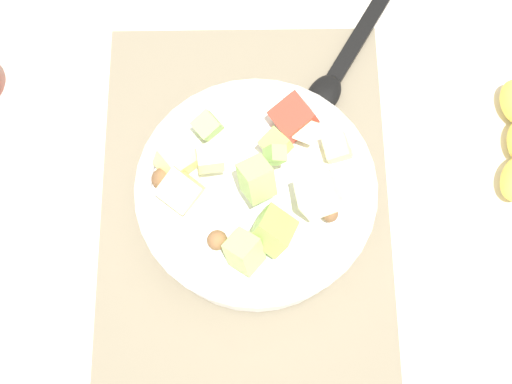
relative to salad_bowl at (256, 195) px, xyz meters
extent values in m
plane|color=silver|center=(0.02, 0.01, -0.05)|extent=(2.40, 2.40, 0.00)
cube|color=#756B56|center=(0.02, 0.01, -0.05)|extent=(0.42, 0.31, 0.01)
cylinder|color=white|center=(0.00, 0.00, -0.01)|extent=(0.23, 0.23, 0.06)
torus|color=white|center=(0.00, 0.00, 0.02)|extent=(0.24, 0.24, 0.02)
sphere|color=brown|center=(-0.03, -0.07, 0.03)|extent=(0.02, 0.02, 0.02)
cube|color=#9EC656|center=(0.03, -0.02, 0.05)|extent=(0.03, 0.04, 0.03)
cube|color=#A3CC6B|center=(-0.01, 0.00, 0.07)|extent=(0.05, 0.04, 0.04)
cube|color=beige|center=(0.05, -0.05, 0.04)|extent=(0.03, 0.03, 0.03)
cube|color=beige|center=(0.02, 0.04, 0.06)|extent=(0.03, 0.03, 0.02)
cube|color=#BC3828|center=(0.07, -0.04, 0.04)|extent=(0.05, 0.06, 0.04)
cube|color=#93C160|center=(0.02, -0.02, 0.06)|extent=(0.02, 0.02, 0.03)
cube|color=#93C160|center=(0.06, 0.05, 0.04)|extent=(0.04, 0.03, 0.04)
cube|color=#E5D684|center=(0.04, -0.08, 0.03)|extent=(0.03, 0.03, 0.03)
sphere|color=brown|center=(0.01, 0.09, 0.03)|extent=(0.03, 0.04, 0.03)
cube|color=beige|center=(-0.02, -0.06, 0.05)|extent=(0.04, 0.05, 0.05)
cube|color=#A3CC6B|center=(-0.07, 0.01, 0.05)|extent=(0.05, 0.04, 0.04)
sphere|color=brown|center=(-0.06, 0.04, 0.04)|extent=(0.03, 0.03, 0.03)
cube|color=beige|center=(-0.01, 0.07, 0.04)|extent=(0.05, 0.05, 0.04)
cube|color=#8CB74C|center=(-0.05, -0.02, 0.05)|extent=(0.05, 0.05, 0.05)
cube|color=#E5D684|center=(0.02, 0.08, 0.04)|extent=(0.05, 0.05, 0.04)
ellipsoid|color=black|center=(0.13, -0.08, -0.04)|extent=(0.07, 0.06, 0.01)
cube|color=black|center=(0.23, -0.13, -0.04)|extent=(0.17, 0.11, 0.01)
camera|label=1|loc=(-0.27, 0.00, 0.73)|focal=53.07mm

